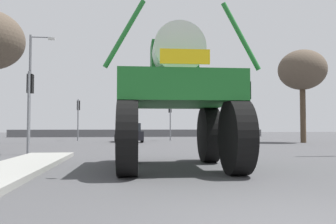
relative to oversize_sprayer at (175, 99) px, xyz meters
The scene contains 11 objects.
ground_plane 11.96m from the oversize_sprayer, 88.34° to the left, with size 120.00×120.00×0.00m, color #424244.
median_island 4.84m from the oversize_sprayer, behind, with size 1.72×9.45×0.15m, color gray.
oversize_sprayer is the anchor object (origin of this frame).
sedan_ahead 18.23m from the oversize_sprayer, 93.71° to the left, with size 2.35×4.31×1.52m.
traffic_signal_near_left 8.12m from the oversize_sprayer, 134.24° to the left, with size 0.24×0.54×3.64m.
traffic_signal_near_right 7.27m from the oversize_sprayer, 53.11° to the left, with size 0.24×0.54×3.47m.
traffic_signal_far_left 21.23m from the oversize_sprayer, 82.96° to the left, with size 0.24×0.55×3.46m.
traffic_signal_far_right 21.79m from the oversize_sprayer, 104.75° to the left, with size 0.24×0.55×3.64m.
streetlight_far_left 18.97m from the oversize_sprayer, 116.62° to the left, with size 1.87×0.24×8.15m.
bare_tree_right 19.77m from the oversize_sprayer, 51.17° to the left, with size 3.65×3.65×7.21m.
roadside_barrier 32.90m from the oversize_sprayer, 89.40° to the left, with size 31.29×0.24×0.90m, color #59595B.
Camera 1 is at (-1.81, -3.82, 1.19)m, focal length 36.98 mm.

